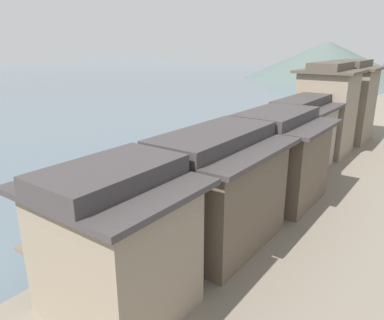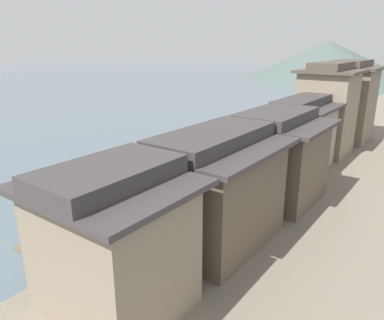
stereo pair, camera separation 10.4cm
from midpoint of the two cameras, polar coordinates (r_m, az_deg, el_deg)
riverbank_right at (r=37.03m, az=26.88°, el=-1.23°), size 18.00×110.00×0.81m
boat_moored_nearest at (r=22.36m, az=-18.06°, el=-12.83°), size 1.43×4.98×0.44m
boat_moored_second at (r=41.65m, az=11.81°, el=2.09°), size 1.67×4.75×0.79m
boat_moored_third at (r=37.06m, az=4.33°, el=0.45°), size 2.15×3.85×0.70m
boat_moored_far at (r=50.76m, az=17.11°, el=4.44°), size 1.66×3.84×0.73m
house_waterfront_nearest at (r=14.94m, az=-12.00°, el=-12.14°), size 6.43×5.52×6.14m
house_waterfront_second at (r=19.65m, az=3.33°, el=-4.35°), size 6.63×7.75×6.14m
house_waterfront_tall at (r=25.71m, az=12.70°, el=0.59°), size 7.04×6.61×6.14m
house_waterfront_narrow at (r=32.41m, az=16.49°, el=3.79°), size 5.39×7.70×6.14m
house_waterfront_far at (r=38.07m, az=20.32°, el=7.41°), size 5.78×6.04×8.74m
house_waterfront_end at (r=44.47m, az=23.11°, el=8.41°), size 6.21×6.45×8.74m
hill_far_west at (r=133.81m, az=20.40°, el=14.39°), size 53.81×53.81×12.28m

